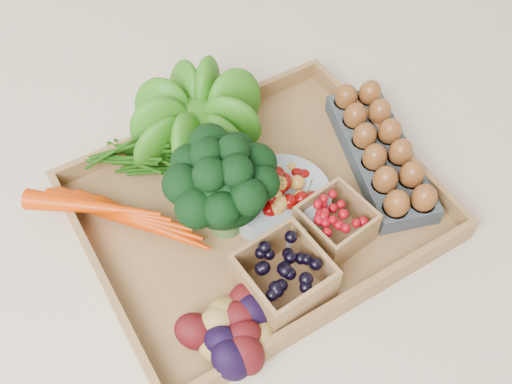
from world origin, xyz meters
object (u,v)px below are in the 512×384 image
broccoli (224,202)px  egg_carton (379,155)px  tray (256,211)px  cherry_bowl (280,201)px

broccoli → egg_carton: (0.30, -0.02, -0.05)m
tray → cherry_bowl: cherry_bowl is taller
cherry_bowl → tray: bearing=148.2°
egg_carton → broccoli: bearing=-166.4°
tray → broccoli: size_ratio=3.19×
tray → cherry_bowl: bearing=-31.8°
cherry_bowl → broccoli: bearing=170.4°
tray → cherry_bowl: 0.05m
egg_carton → cherry_bowl: bearing=-163.8°
tray → broccoli: 0.10m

